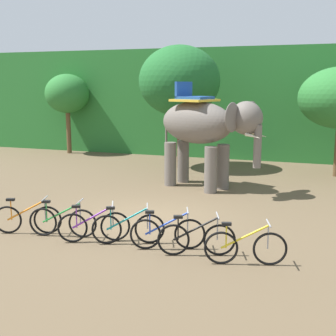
{
  "coord_description": "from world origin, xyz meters",
  "views": [
    {
      "loc": [
        4.53,
        -11.03,
        3.67
      ],
      "look_at": [
        0.38,
        1.0,
        1.3
      ],
      "focal_mm": 47.92,
      "sensor_mm": 36.0,
      "label": 1
    }
  ],
  "objects_px": {
    "tree_center_left": "(67,94)",
    "bike_blue": "(167,233)",
    "tree_far_right": "(179,81)",
    "bike_purple": "(94,226)",
    "bike_black": "(196,239)",
    "bike_orange": "(27,219)",
    "bike_teal": "(128,228)",
    "bike_green": "(62,221)",
    "bike_yellow": "(245,247)",
    "elephant": "(204,127)"
  },
  "relations": [
    {
      "from": "bike_teal",
      "to": "bike_black",
      "type": "height_order",
      "value": "same"
    },
    {
      "from": "elephant",
      "to": "bike_purple",
      "type": "relative_size",
      "value": 2.69
    },
    {
      "from": "tree_center_left",
      "to": "bike_purple",
      "type": "xyz_separation_m",
      "value": [
        8.02,
        -12.1,
        -2.8
      ]
    },
    {
      "from": "bike_green",
      "to": "bike_purple",
      "type": "xyz_separation_m",
      "value": [
        0.89,
        -0.06,
        0.0
      ]
    },
    {
      "from": "bike_teal",
      "to": "bike_blue",
      "type": "distance_m",
      "value": 0.99
    },
    {
      "from": "bike_orange",
      "to": "bike_teal",
      "type": "height_order",
      "value": "same"
    },
    {
      "from": "bike_green",
      "to": "tree_far_right",
      "type": "bearing_deg",
      "value": 90.73
    },
    {
      "from": "elephant",
      "to": "bike_yellow",
      "type": "height_order",
      "value": "elephant"
    },
    {
      "from": "bike_green",
      "to": "elephant",
      "type": "bearing_deg",
      "value": 72.63
    },
    {
      "from": "tree_far_right",
      "to": "bike_yellow",
      "type": "bearing_deg",
      "value": -65.31
    },
    {
      "from": "bike_purple",
      "to": "bike_yellow",
      "type": "xyz_separation_m",
      "value": [
        3.62,
        -0.23,
        0.0
      ]
    },
    {
      "from": "bike_purple",
      "to": "bike_blue",
      "type": "distance_m",
      "value": 1.81
    },
    {
      "from": "bike_black",
      "to": "tree_far_right",
      "type": "bearing_deg",
      "value": 109.67
    },
    {
      "from": "elephant",
      "to": "bike_orange",
      "type": "xyz_separation_m",
      "value": [
        -2.89,
        -6.29,
        -1.82
      ]
    },
    {
      "from": "bike_blue",
      "to": "bike_yellow",
      "type": "bearing_deg",
      "value": -10.07
    },
    {
      "from": "bike_green",
      "to": "bike_teal",
      "type": "xyz_separation_m",
      "value": [
        1.72,
        0.06,
        0.0
      ]
    },
    {
      "from": "bike_blue",
      "to": "tree_center_left",
      "type": "bearing_deg",
      "value": 129.3
    },
    {
      "from": "bike_purple",
      "to": "tree_far_right",
      "type": "bearing_deg",
      "value": 95.89
    },
    {
      "from": "tree_center_left",
      "to": "tree_far_right",
      "type": "height_order",
      "value": "tree_far_right"
    },
    {
      "from": "bike_yellow",
      "to": "bike_black",
      "type": "bearing_deg",
      "value": 171.37
    },
    {
      "from": "tree_center_left",
      "to": "bike_yellow",
      "type": "xyz_separation_m",
      "value": [
        11.64,
        -12.33,
        -2.8
      ]
    },
    {
      "from": "elephant",
      "to": "bike_blue",
      "type": "distance_m",
      "value": 6.49
    },
    {
      "from": "bike_orange",
      "to": "bike_green",
      "type": "bearing_deg",
      "value": 5.02
    },
    {
      "from": "tree_center_left",
      "to": "bike_teal",
      "type": "height_order",
      "value": "tree_center_left"
    },
    {
      "from": "bike_teal",
      "to": "bike_yellow",
      "type": "relative_size",
      "value": 0.97
    },
    {
      "from": "bike_purple",
      "to": "bike_yellow",
      "type": "bearing_deg",
      "value": -3.64
    },
    {
      "from": "tree_far_right",
      "to": "bike_purple",
      "type": "xyz_separation_m",
      "value": [
        1.02,
        -9.86,
        -3.44
      ]
    },
    {
      "from": "tree_far_right",
      "to": "bike_black",
      "type": "xyz_separation_m",
      "value": [
        3.55,
        -9.92,
        -3.44
      ]
    },
    {
      "from": "tree_center_left",
      "to": "bike_green",
      "type": "bearing_deg",
      "value": -59.38
    },
    {
      "from": "bike_orange",
      "to": "bike_yellow",
      "type": "xyz_separation_m",
      "value": [
        5.46,
        -0.21,
        0.0
      ]
    },
    {
      "from": "tree_center_left",
      "to": "bike_orange",
      "type": "bearing_deg",
      "value": -63.01
    },
    {
      "from": "bike_teal",
      "to": "bike_green",
      "type": "bearing_deg",
      "value": -177.96
    },
    {
      "from": "bike_teal",
      "to": "bike_purple",
      "type": "bearing_deg",
      "value": -171.36
    },
    {
      "from": "tree_center_left",
      "to": "tree_far_right",
      "type": "bearing_deg",
      "value": -17.76
    },
    {
      "from": "tree_center_left",
      "to": "bike_blue",
      "type": "xyz_separation_m",
      "value": [
        9.83,
        -12.01,
        -2.8
      ]
    },
    {
      "from": "bike_purple",
      "to": "bike_teal",
      "type": "xyz_separation_m",
      "value": [
        0.83,
        0.13,
        0.0
      ]
    },
    {
      "from": "tree_far_right",
      "to": "bike_orange",
      "type": "relative_size",
      "value": 3.27
    },
    {
      "from": "tree_far_right",
      "to": "bike_yellow",
      "type": "xyz_separation_m",
      "value": [
        4.64,
        -10.09,
        -3.44
      ]
    },
    {
      "from": "bike_orange",
      "to": "bike_black",
      "type": "height_order",
      "value": "same"
    },
    {
      "from": "tree_center_left",
      "to": "bike_teal",
      "type": "relative_size",
      "value": 2.65
    },
    {
      "from": "tree_center_left",
      "to": "bike_black",
      "type": "bearing_deg",
      "value": -49.08
    },
    {
      "from": "bike_yellow",
      "to": "tree_center_left",
      "type": "bearing_deg",
      "value": 133.34
    },
    {
      "from": "tree_center_left",
      "to": "bike_blue",
      "type": "height_order",
      "value": "tree_center_left"
    },
    {
      "from": "bike_black",
      "to": "bike_purple",
      "type": "bearing_deg",
      "value": 178.53
    },
    {
      "from": "tree_center_left",
      "to": "bike_blue",
      "type": "relative_size",
      "value": 2.61
    },
    {
      "from": "bike_orange",
      "to": "bike_purple",
      "type": "height_order",
      "value": "same"
    },
    {
      "from": "tree_center_left",
      "to": "bike_green",
      "type": "distance_m",
      "value": 14.26
    },
    {
      "from": "tree_far_right",
      "to": "bike_orange",
      "type": "bearing_deg",
      "value": -94.79
    },
    {
      "from": "elephant",
      "to": "bike_black",
      "type": "height_order",
      "value": "elephant"
    },
    {
      "from": "bike_purple",
      "to": "bike_black",
      "type": "relative_size",
      "value": 0.96
    }
  ]
}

